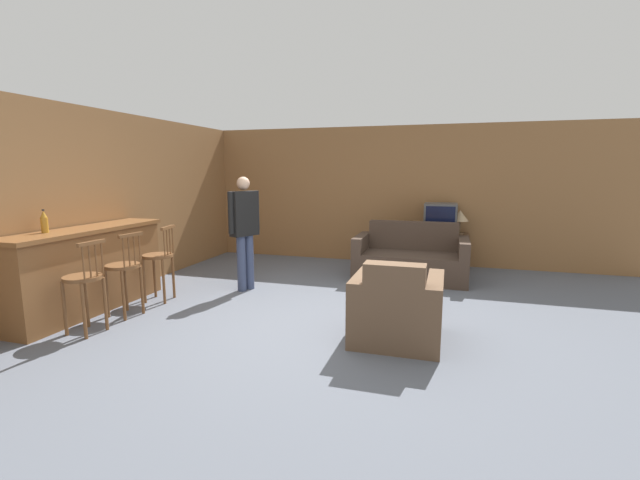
{
  "coord_description": "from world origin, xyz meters",
  "views": [
    {
      "loc": [
        1.44,
        -4.57,
        1.76
      ],
      "look_at": [
        -0.18,
        0.83,
        0.85
      ],
      "focal_mm": 24.0,
      "sensor_mm": 36.0,
      "label": 1
    }
  ],
  "objects_px": {
    "armchair_near": "(397,311)",
    "bar_chair_near": "(84,284)",
    "coffee_table": "(398,280)",
    "table_lamp": "(460,216)",
    "person_by_window": "(244,227)",
    "tv": "(440,218)",
    "bar_chair_mid": "(124,272)",
    "couch_far": "(411,259)",
    "bottle": "(44,222)",
    "tv_unit": "(439,251)",
    "bar_chair_far": "(159,261)",
    "book_on_table": "(405,276)"
  },
  "relations": [
    {
      "from": "coffee_table",
      "to": "book_on_table",
      "type": "distance_m",
      "value": 0.11
    },
    {
      "from": "bar_chair_mid",
      "to": "armchair_near",
      "type": "xyz_separation_m",
      "value": [
        3.27,
        0.16,
        -0.23
      ]
    },
    {
      "from": "bar_chair_near",
      "to": "armchair_near",
      "type": "bearing_deg",
      "value": 13.08
    },
    {
      "from": "tv",
      "to": "person_by_window",
      "type": "height_order",
      "value": "person_by_window"
    },
    {
      "from": "table_lamp",
      "to": "person_by_window",
      "type": "xyz_separation_m",
      "value": [
        -3.06,
        -2.28,
        -0.01
      ]
    },
    {
      "from": "armchair_near",
      "to": "book_on_table",
      "type": "xyz_separation_m",
      "value": [
        -0.05,
        1.26,
        0.07
      ]
    },
    {
      "from": "tv_unit",
      "to": "person_by_window",
      "type": "xyz_separation_m",
      "value": [
        -2.73,
        -2.28,
        0.63
      ]
    },
    {
      "from": "bar_chair_mid",
      "to": "couch_far",
      "type": "height_order",
      "value": "bar_chair_mid"
    },
    {
      "from": "bar_chair_near",
      "to": "coffee_table",
      "type": "xyz_separation_m",
      "value": [
        3.14,
        2.04,
        -0.23
      ]
    },
    {
      "from": "bar_chair_near",
      "to": "book_on_table",
      "type": "xyz_separation_m",
      "value": [
        3.23,
        2.02,
        -0.16
      ]
    },
    {
      "from": "bottle",
      "to": "book_on_table",
      "type": "bearing_deg",
      "value": 25.42
    },
    {
      "from": "table_lamp",
      "to": "couch_far",
      "type": "bearing_deg",
      "value": -131.01
    },
    {
      "from": "bar_chair_near",
      "to": "couch_far",
      "type": "relative_size",
      "value": 0.58
    },
    {
      "from": "coffee_table",
      "to": "tv",
      "type": "height_order",
      "value": "tv"
    },
    {
      "from": "book_on_table",
      "to": "person_by_window",
      "type": "xyz_separation_m",
      "value": [
        -2.34,
        0.06,
        0.56
      ]
    },
    {
      "from": "bar_chair_far",
      "to": "armchair_near",
      "type": "relative_size",
      "value": 1.14
    },
    {
      "from": "coffee_table",
      "to": "table_lamp",
      "type": "relative_size",
      "value": 2.3
    },
    {
      "from": "person_by_window",
      "to": "table_lamp",
      "type": "bearing_deg",
      "value": 36.64
    },
    {
      "from": "armchair_near",
      "to": "tv",
      "type": "relative_size",
      "value": 1.61
    },
    {
      "from": "coffee_table",
      "to": "bottle",
      "type": "xyz_separation_m",
      "value": [
        -3.81,
        -1.87,
        0.86
      ]
    },
    {
      "from": "armchair_near",
      "to": "bar_chair_near",
      "type": "bearing_deg",
      "value": -166.92
    },
    {
      "from": "bottle",
      "to": "couch_far",
      "type": "bearing_deg",
      "value": 40.69
    },
    {
      "from": "bar_chair_far",
      "to": "coffee_table",
      "type": "xyz_separation_m",
      "value": [
        3.14,
        0.78,
        -0.23
      ]
    },
    {
      "from": "bar_chair_near",
      "to": "coffee_table",
      "type": "bearing_deg",
      "value": 32.95
    },
    {
      "from": "couch_far",
      "to": "book_on_table",
      "type": "xyz_separation_m",
      "value": [
        0.04,
        -1.46,
        0.08
      ]
    },
    {
      "from": "couch_far",
      "to": "person_by_window",
      "type": "distance_m",
      "value": 2.77
    },
    {
      "from": "person_by_window",
      "to": "book_on_table",
      "type": "bearing_deg",
      "value": -1.41
    },
    {
      "from": "bar_chair_mid",
      "to": "table_lamp",
      "type": "bearing_deg",
      "value": 43.6
    },
    {
      "from": "bar_chair_near",
      "to": "bar_chair_far",
      "type": "xyz_separation_m",
      "value": [
        -0.0,
        1.25,
        0.0
      ]
    },
    {
      "from": "coffee_table",
      "to": "tv",
      "type": "distance_m",
      "value": 2.43
    },
    {
      "from": "bar_chair_far",
      "to": "armchair_near",
      "type": "height_order",
      "value": "bar_chair_far"
    },
    {
      "from": "bar_chair_far",
      "to": "coffee_table",
      "type": "distance_m",
      "value": 3.25
    },
    {
      "from": "tv",
      "to": "table_lamp",
      "type": "distance_m",
      "value": 0.34
    },
    {
      "from": "bar_chair_mid",
      "to": "bar_chair_far",
      "type": "height_order",
      "value": "same"
    },
    {
      "from": "bar_chair_near",
      "to": "bar_chair_far",
      "type": "height_order",
      "value": "same"
    },
    {
      "from": "bar_chair_near",
      "to": "person_by_window",
      "type": "height_order",
      "value": "person_by_window"
    },
    {
      "from": "bar_chair_far",
      "to": "bar_chair_near",
      "type": "bearing_deg",
      "value": -89.99
    },
    {
      "from": "tv_unit",
      "to": "coffee_table",
      "type": "bearing_deg",
      "value": -101.42
    },
    {
      "from": "armchair_near",
      "to": "tv_unit",
      "type": "distance_m",
      "value": 3.61
    },
    {
      "from": "armchair_near",
      "to": "tv_unit",
      "type": "height_order",
      "value": "armchair_near"
    },
    {
      "from": "tv",
      "to": "book_on_table",
      "type": "bearing_deg",
      "value": -99.35
    },
    {
      "from": "book_on_table",
      "to": "person_by_window",
      "type": "relative_size",
      "value": 0.13
    },
    {
      "from": "tv",
      "to": "bar_chair_far",
      "type": "bearing_deg",
      "value": -139.41
    },
    {
      "from": "bar_chair_far",
      "to": "bottle",
      "type": "distance_m",
      "value": 1.42
    },
    {
      "from": "tv_unit",
      "to": "bar_chair_far",
      "type": "bearing_deg",
      "value": -139.38
    },
    {
      "from": "bar_chair_near",
      "to": "coffee_table",
      "type": "height_order",
      "value": "bar_chair_near"
    },
    {
      "from": "bar_chair_mid",
      "to": "armchair_near",
      "type": "distance_m",
      "value": 3.29
    },
    {
      "from": "book_on_table",
      "to": "table_lamp",
      "type": "xyz_separation_m",
      "value": [
        0.72,
        2.33,
        0.57
      ]
    },
    {
      "from": "bottle",
      "to": "table_lamp",
      "type": "height_order",
      "value": "bottle"
    },
    {
      "from": "couch_far",
      "to": "bottle",
      "type": "height_order",
      "value": "bottle"
    }
  ]
}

